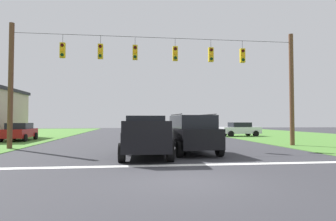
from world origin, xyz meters
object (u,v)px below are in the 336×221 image
at_px(suv_black, 191,133).
at_px(distant_car_oncoming, 19,132).
at_px(pickup_truck, 146,136).
at_px(distant_car_crossing_white, 240,129).
at_px(overhead_signal_span, 159,79).

height_order(suv_black, distant_car_oncoming, suv_black).
bearing_deg(pickup_truck, distant_car_crossing_white, 55.68).
xyz_separation_m(overhead_signal_span, pickup_truck, (-1.06, -4.58, -3.48)).
bearing_deg(pickup_truck, distant_car_oncoming, 130.89).
relative_size(overhead_signal_span, distant_car_crossing_white, 4.21).
bearing_deg(distant_car_oncoming, distant_car_crossing_white, 11.92).
xyz_separation_m(suv_black, distant_car_crossing_white, (8.55, 15.14, -0.27)).
xyz_separation_m(suv_black, distant_car_oncoming, (-12.56, 10.68, -0.27)).
relative_size(pickup_truck, suv_black, 1.12).
distance_m(pickup_truck, suv_black, 2.64).
relative_size(overhead_signal_span, distant_car_oncoming, 4.26).
bearing_deg(overhead_signal_span, distant_car_crossing_white, 49.27).
height_order(pickup_truck, distant_car_crossing_white, pickup_truck).
height_order(distant_car_crossing_white, distant_car_oncoming, same).
bearing_deg(distant_car_oncoming, overhead_signal_span, -32.42).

